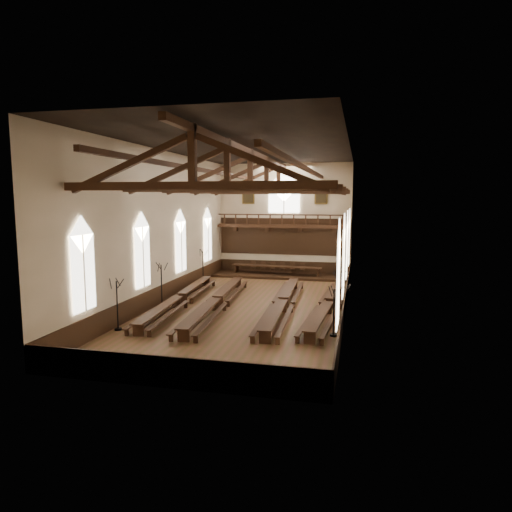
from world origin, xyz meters
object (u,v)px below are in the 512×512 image
(candelabrum_right_mid, at_px, (337,303))
(candelabrum_right_far, at_px, (343,280))
(refectory_row_d, at_px, (329,303))
(refectory_row_b, at_px, (216,300))
(refectory_row_c, at_px, (283,301))
(candelabrum_left_far, at_px, (203,273))
(dais, at_px, (276,275))
(candelabrum_left_mid, at_px, (162,293))
(high_table, at_px, (276,267))
(candelabrum_right_near, at_px, (333,321))
(refectory_row_a, at_px, (179,297))
(candelabrum_left_near, at_px, (118,314))

(candelabrum_right_mid, relative_size, candelabrum_right_far, 1.06)
(refectory_row_d, xyz_separation_m, candelabrum_right_mid, (0.55, -1.34, 0.32))
(refectory_row_b, distance_m, refectory_row_c, 4.16)
(refectory_row_c, relative_size, candelabrum_left_far, 5.03)
(dais, relative_size, candelabrum_left_mid, 4.01)
(high_table, relative_size, candelabrum_right_near, 3.15)
(refectory_row_a, relative_size, candelabrum_right_near, 5.52)
(refectory_row_a, xyz_separation_m, candelabrum_right_near, (10.10, -4.48, 0.26))
(dais, xyz_separation_m, candelabrum_right_near, (5.97, -16.63, 0.68))
(refectory_row_c, relative_size, candelabrum_right_near, 5.56)
(refectory_row_a, bearing_deg, candelabrum_right_mid, -3.93)
(refectory_row_d, distance_m, candelabrum_right_near, 5.16)
(high_table, height_order, candelabrum_left_far, candelabrum_left_far)
(candelabrum_right_mid, bearing_deg, refectory_row_b, 176.60)
(candelabrum_right_far, bearing_deg, candelabrum_left_mid, -145.32)
(refectory_row_b, height_order, candelabrum_right_near, candelabrum_right_near)
(refectory_row_a, height_order, candelabrum_right_mid, candelabrum_right_mid)
(dais, bearing_deg, refectory_row_b, -97.12)
(candelabrum_right_near, relative_size, candelabrum_right_far, 0.99)
(candelabrum_right_near, xyz_separation_m, candelabrum_right_far, (0.00, 11.69, 0.01))
(candelabrum_left_near, height_order, candelabrum_right_mid, candelabrum_left_near)
(refectory_row_c, xyz_separation_m, candelabrum_right_near, (3.40, -4.82, 0.25))
(refectory_row_a, relative_size, refectory_row_c, 0.99)
(candelabrum_left_mid, bearing_deg, high_table, 67.89)
(dais, distance_m, candelabrum_right_near, 17.68)
(candelabrum_left_near, bearing_deg, candelabrum_right_mid, 25.33)
(refectory_row_b, xyz_separation_m, candelabrum_right_near, (7.52, -4.23, 0.24))
(refectory_row_c, xyz_separation_m, dais, (-2.57, 11.81, -0.43))
(high_table, relative_size, candelabrum_left_far, 2.85)
(refectory_row_a, distance_m, refectory_row_b, 2.58)
(refectory_row_c, relative_size, candelabrum_left_mid, 5.02)
(refectory_row_c, height_order, candelabrum_left_mid, candelabrum_left_mid)
(refectory_row_d, xyz_separation_m, candelabrum_left_far, (-10.55, 6.77, 0.35))
(refectory_row_c, distance_m, candelabrum_right_far, 7.67)
(dais, height_order, high_table, high_table)
(high_table, bearing_deg, candelabrum_right_far, -39.57)
(candelabrum_left_far, bearing_deg, candelabrum_left_mid, -90.00)
(candelabrum_left_far, xyz_separation_m, candelabrum_right_near, (11.10, -11.90, -0.08))
(refectory_row_b, xyz_separation_m, refectory_row_c, (4.12, 0.59, -0.01))
(refectory_row_d, distance_m, candelabrum_right_mid, 1.49)
(refectory_row_d, relative_size, candelabrum_left_far, 4.96)
(candelabrum_right_mid, distance_m, candelabrum_right_far, 7.91)
(high_table, bearing_deg, refectory_row_d, -64.75)
(refectory_row_d, distance_m, candelabrum_left_mid, 10.61)
(refectory_row_a, height_order, candelabrum_left_mid, candelabrum_left_mid)
(candelabrum_right_far, bearing_deg, candelabrum_left_far, 178.91)
(refectory_row_b, height_order, candelabrum_right_far, candelabrum_right_far)
(refectory_row_a, distance_m, candelabrum_right_far, 12.41)
(refectory_row_a, relative_size, candelabrum_right_far, 5.44)
(candelabrum_right_near, bearing_deg, dais, 109.77)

